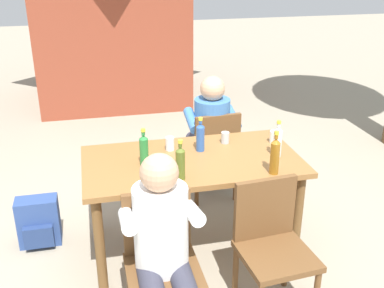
{
  "coord_description": "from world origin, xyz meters",
  "views": [
    {
      "loc": [
        -0.69,
        -3.01,
        2.22
      ],
      "look_at": [
        0.0,
        0.0,
        0.89
      ],
      "focal_mm": 43.19,
      "sensor_mm": 36.0,
      "label": 1
    }
  ],
  "objects": [
    {
      "name": "bottle_green",
      "position": [
        -0.35,
        -0.02,
        0.89
      ],
      "size": [
        0.06,
        0.06,
        0.28
      ],
      "color": "#287A38",
      "rests_on": "dining_table"
    },
    {
      "name": "cup_glass",
      "position": [
        -0.13,
        0.2,
        0.82
      ],
      "size": [
        0.07,
        0.07,
        0.1
      ],
      "primitive_type": "cylinder",
      "color": "silver",
      "rests_on": "dining_table"
    },
    {
      "name": "cup_steel",
      "position": [
        0.33,
        0.24,
        0.82
      ],
      "size": [
        0.06,
        0.06,
        0.09
      ],
      "primitive_type": "cylinder",
      "color": "#B2B7BC",
      "rests_on": "dining_table"
    },
    {
      "name": "dining_table",
      "position": [
        0.0,
        0.0,
        0.67
      ],
      "size": [
        1.6,
        0.85,
        0.77
      ],
      "color": "olive",
      "rests_on": "ground_plane"
    },
    {
      "name": "cup_white",
      "position": [
        0.71,
        0.15,
        0.82
      ],
      "size": [
        0.07,
        0.07,
        0.1
      ],
      "primitive_type": "cylinder",
      "color": "white",
      "rests_on": "dining_table"
    },
    {
      "name": "bottle_blue",
      "position": [
        0.1,
        0.14,
        0.89
      ],
      "size": [
        0.06,
        0.06,
        0.27
      ],
      "color": "#2D56A3",
      "rests_on": "dining_table"
    },
    {
      "name": "chair_near_right",
      "position": [
        0.35,
        -0.73,
        0.49
      ],
      "size": [
        0.48,
        0.48,
        0.87
      ],
      "color": "brown",
      "rests_on": "ground_plane"
    },
    {
      "name": "person_in_plaid_shirt",
      "position": [
        -0.36,
        -0.83,
        0.66
      ],
      "size": [
        0.47,
        0.61,
        1.18
      ],
      "color": "white",
      "rests_on": "ground_plane"
    },
    {
      "name": "chair_near_left",
      "position": [
        -0.36,
        -0.73,
        0.49
      ],
      "size": [
        0.44,
        0.44,
        0.87
      ],
      "color": "brown",
      "rests_on": "ground_plane"
    },
    {
      "name": "bottle_olive",
      "position": [
        -0.15,
        -0.29,
        0.89
      ],
      "size": [
        0.06,
        0.06,
        0.28
      ],
      "color": "#566623",
      "rests_on": "dining_table"
    },
    {
      "name": "person_in_white_shirt",
      "position": [
        0.36,
        0.83,
        0.66
      ],
      "size": [
        0.47,
        0.61,
        1.18
      ],
      "color": "#3D70B2",
      "rests_on": "ground_plane"
    },
    {
      "name": "bottle_clear",
      "position": [
        0.63,
        -0.09,
        0.89
      ],
      "size": [
        0.06,
        0.06,
        0.28
      ],
      "color": "white",
      "rests_on": "dining_table"
    },
    {
      "name": "backpack_by_near_side",
      "position": [
        -1.18,
        0.31,
        0.19
      ],
      "size": [
        0.32,
        0.23,
        0.4
      ],
      "color": "#2D4784",
      "rests_on": "ground_plane"
    },
    {
      "name": "bottle_amber",
      "position": [
        0.5,
        -0.35,
        0.91
      ],
      "size": [
        0.06,
        0.06,
        0.31
      ],
      "color": "#996019",
      "rests_on": "dining_table"
    },
    {
      "name": "chair_far_right",
      "position": [
        0.36,
        0.73,
        0.49
      ],
      "size": [
        0.47,
        0.47,
        0.87
      ],
      "color": "brown",
      "rests_on": "ground_plane"
    },
    {
      "name": "brick_kiosk",
      "position": [
        -0.31,
        4.14,
        1.45
      ],
      "size": [
        2.46,
        2.11,
        2.77
      ],
      "color": "brown",
      "rests_on": "ground_plane"
    },
    {
      "name": "ground_plane",
      "position": [
        0.0,
        0.0,
        0.0
      ],
      "size": [
        24.0,
        24.0,
        0.0
      ],
      "primitive_type": "plane",
      "color": "gray"
    }
  ]
}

